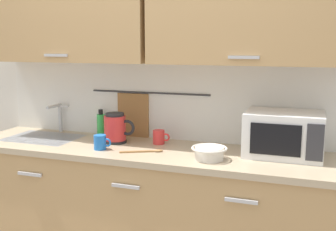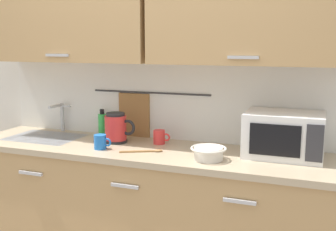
# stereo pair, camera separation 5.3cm
# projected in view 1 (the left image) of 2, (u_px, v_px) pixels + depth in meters

# --- Properties ---
(counter_unit) EXTENTS (2.53, 0.64, 0.90)m
(counter_unit) POSITION_uv_depth(u_px,v_px,m) (145.00, 211.00, 2.76)
(counter_unit) COLOR tan
(counter_unit) RESTS_ON ground
(back_wall_assembly) EXTENTS (3.70, 0.41, 2.50)m
(back_wall_assembly) POSITION_uv_depth(u_px,v_px,m) (158.00, 52.00, 2.79)
(back_wall_assembly) COLOR silver
(back_wall_assembly) RESTS_ON ground
(sink_faucet) EXTENTS (0.09, 0.17, 0.22)m
(sink_faucet) POSITION_uv_depth(u_px,v_px,m) (59.00, 114.00, 3.13)
(sink_faucet) COLOR #B2B5BA
(sink_faucet) RESTS_ON counter_unit
(microwave) EXTENTS (0.46, 0.35, 0.27)m
(microwave) POSITION_uv_depth(u_px,v_px,m) (284.00, 134.00, 2.47)
(microwave) COLOR white
(microwave) RESTS_ON counter_unit
(electric_kettle) EXTENTS (0.23, 0.16, 0.21)m
(electric_kettle) POSITION_uv_depth(u_px,v_px,m) (116.00, 128.00, 2.81)
(electric_kettle) COLOR black
(electric_kettle) RESTS_ON counter_unit
(dish_soap_bottle) EXTENTS (0.06, 0.06, 0.20)m
(dish_soap_bottle) POSITION_uv_depth(u_px,v_px,m) (101.00, 124.00, 3.03)
(dish_soap_bottle) COLOR green
(dish_soap_bottle) RESTS_ON counter_unit
(mug_near_sink) EXTENTS (0.12, 0.08, 0.09)m
(mug_near_sink) POSITION_uv_depth(u_px,v_px,m) (100.00, 142.00, 2.63)
(mug_near_sink) COLOR blue
(mug_near_sink) RESTS_ON counter_unit
(mixing_bowl) EXTENTS (0.21, 0.21, 0.08)m
(mixing_bowl) POSITION_uv_depth(u_px,v_px,m) (209.00, 152.00, 2.40)
(mixing_bowl) COLOR silver
(mixing_bowl) RESTS_ON counter_unit
(mug_by_kettle) EXTENTS (0.12, 0.08, 0.09)m
(mug_by_kettle) POSITION_uv_depth(u_px,v_px,m) (159.00, 137.00, 2.78)
(mug_by_kettle) COLOR red
(mug_by_kettle) RESTS_ON counter_unit
(wooden_spoon) EXTENTS (0.26, 0.15, 0.01)m
(wooden_spoon) POSITION_uv_depth(u_px,v_px,m) (147.00, 151.00, 2.57)
(wooden_spoon) COLOR #9E7042
(wooden_spoon) RESTS_ON counter_unit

